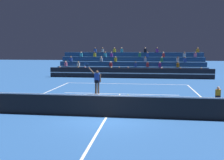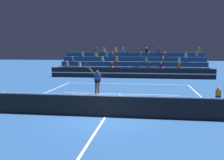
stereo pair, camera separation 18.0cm
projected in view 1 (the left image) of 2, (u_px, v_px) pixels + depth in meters
name	position (u px, v px, depth m)	size (l,w,h in m)	color
ground_plane	(107.00, 117.00, 12.39)	(120.00, 120.00, 0.00)	#285699
court_lines	(107.00, 117.00, 12.39)	(11.10, 23.90, 0.01)	white
tennis_net	(106.00, 106.00, 12.32)	(12.00, 0.10, 1.10)	black
sponsor_banner_wall	(129.00, 73.00, 28.71)	(18.00, 0.26, 1.10)	black
bleacher_stand	(131.00, 67.00, 32.40)	(17.56, 4.75, 3.38)	navy
ball_kid_courtside	(218.00, 95.00, 16.53)	(0.30, 0.36, 0.84)	black
tennis_player	(97.00, 81.00, 18.32)	(1.30, 0.43, 2.32)	brown
tennis_ball	(128.00, 95.00, 18.18)	(0.07, 0.07, 0.07)	#C6DB33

